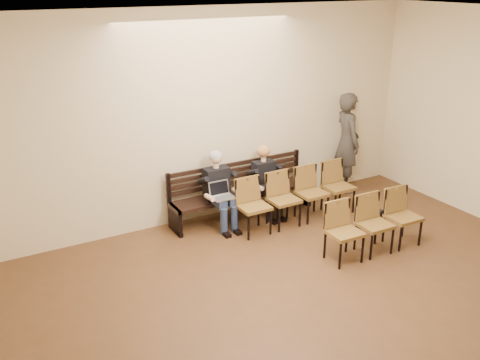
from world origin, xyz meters
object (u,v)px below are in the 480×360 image
(water_bottle, at_px, (280,187))
(chair_row_front, at_px, (298,197))
(seated_man, at_px, (219,191))
(chair_row_back, at_px, (375,225))
(laptop, at_px, (223,198))
(bench, at_px, (242,204))
(seated_woman, at_px, (266,185))
(bag, at_px, (370,219))
(passerby, at_px, (347,135))

(water_bottle, bearing_deg, chair_row_front, -55.70)
(seated_man, xyz_separation_m, chair_row_back, (1.59, -1.97, -0.17))
(laptop, height_order, chair_row_back, chair_row_back)
(chair_row_back, bearing_deg, bench, 119.14)
(seated_woman, relative_size, bag, 2.90)
(chair_row_front, bearing_deg, bag, -39.33)
(seated_man, bearing_deg, water_bottle, -13.96)
(seated_woman, xyz_separation_m, chair_row_back, (0.68, -1.97, -0.10))
(passerby, xyz_separation_m, chair_row_front, (-1.64, -0.75, -0.65))
(water_bottle, height_order, bag, water_bottle)
(seated_man, relative_size, seated_woman, 1.12)
(bench, distance_m, chair_row_back, 2.37)
(bag, distance_m, chair_row_back, 0.93)
(passerby, relative_size, chair_row_front, 1.00)
(seated_man, xyz_separation_m, seated_woman, (0.91, 0.00, -0.07))
(bench, relative_size, seated_woman, 2.39)
(laptop, distance_m, chair_row_front, 1.30)
(bench, xyz_separation_m, chair_row_back, (1.08, -2.09, 0.22))
(laptop, height_order, chair_row_front, chair_row_front)
(bench, height_order, seated_man, seated_man)
(seated_man, distance_m, chair_row_back, 2.54)
(bench, distance_m, bag, 2.17)
(bench, distance_m, passerby, 2.51)
(bag, height_order, passerby, passerby)
(seated_man, bearing_deg, bench, 13.31)
(chair_row_front, relative_size, chair_row_back, 1.38)
(bag, bearing_deg, passerby, 65.14)
(bag, bearing_deg, seated_woman, 133.69)
(bench, relative_size, water_bottle, 10.37)
(bench, xyz_separation_m, chair_row_front, (0.71, -0.65, 0.23))
(seated_man, xyz_separation_m, bag, (2.15, -1.30, -0.47))
(seated_man, distance_m, passerby, 2.90)
(seated_man, bearing_deg, chair_row_back, -51.08)
(laptop, relative_size, bag, 0.94)
(seated_man, height_order, chair_row_front, seated_man)
(water_bottle, height_order, chair_row_front, chair_row_front)
(chair_row_front, bearing_deg, seated_man, 156.31)
(seated_man, distance_m, seated_woman, 0.92)
(seated_woman, height_order, passerby, passerby)
(seated_man, distance_m, laptop, 0.23)
(seated_man, height_order, bag, seated_man)
(seated_woman, distance_m, bag, 1.84)
(laptop, height_order, passerby, passerby)
(bench, bearing_deg, laptop, -147.81)
(laptop, distance_m, chair_row_back, 2.39)
(seated_man, distance_m, chair_row_front, 1.33)
(water_bottle, relative_size, passerby, 0.11)
(seated_man, distance_m, bag, 2.56)
(laptop, xyz_separation_m, bag, (2.20, -1.07, -0.44))
(bench, xyz_separation_m, water_bottle, (0.52, -0.38, 0.35))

